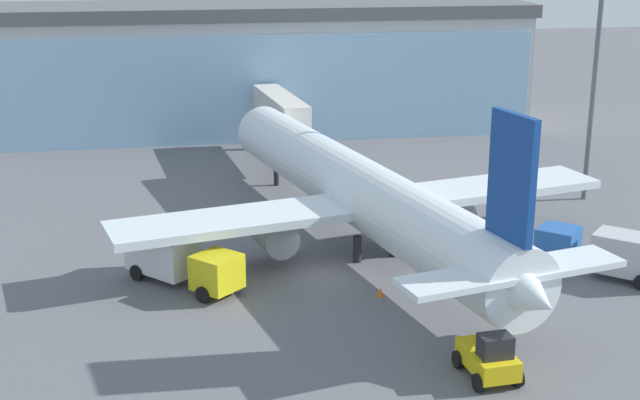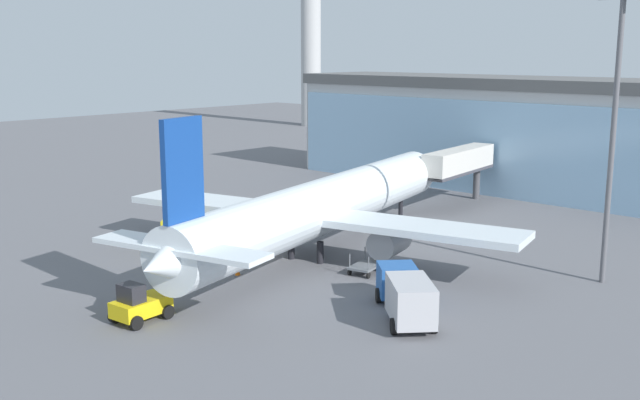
% 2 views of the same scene
% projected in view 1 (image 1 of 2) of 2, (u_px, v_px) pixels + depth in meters
% --- Properties ---
extents(ground, '(240.00, 240.00, 0.00)m').
position_uv_depth(ground, '(324.00, 273.00, 51.44)').
color(ground, slate).
extents(terminal_building, '(53.36, 13.12, 12.19)m').
position_uv_depth(terminal_building, '(254.00, 67.00, 86.47)').
color(terminal_building, '#AFAFAF').
rests_on(terminal_building, ground).
extents(jet_bridge, '(3.56, 11.73, 5.63)m').
position_uv_depth(jet_bridge, '(280.00, 111.00, 75.26)').
color(jet_bridge, beige).
rests_on(jet_bridge, ground).
extents(apron_light_mast, '(3.20, 0.40, 18.64)m').
position_uv_depth(apron_light_mast, '(597.00, 48.00, 62.32)').
color(apron_light_mast, '#59595E').
rests_on(apron_light_mast, ground).
extents(airplane, '(31.43, 38.61, 11.44)m').
position_uv_depth(airplane, '(361.00, 193.00, 54.58)').
color(airplane, white).
rests_on(airplane, ground).
extents(catering_truck, '(6.60, 6.83, 2.65)m').
position_uv_depth(catering_truck, '(180.00, 259.00, 49.54)').
color(catering_truck, yellow).
rests_on(catering_truck, ground).
extents(fuel_truck, '(6.83, 6.59, 2.65)m').
position_uv_depth(fuel_truck, '(607.00, 251.00, 50.77)').
color(fuel_truck, '#2659A5').
rests_on(fuel_truck, ground).
extents(baggage_cart, '(2.12, 3.06, 1.50)m').
position_uv_depth(baggage_cart, '(454.00, 242.00, 55.05)').
color(baggage_cart, slate).
rests_on(baggage_cart, ground).
extents(pushback_tug, '(2.39, 3.34, 2.30)m').
position_uv_depth(pushback_tug, '(489.00, 358.00, 39.29)').
color(pushback_tug, yellow).
rests_on(pushback_tug, ground).
extents(safety_cone_nose, '(0.36, 0.36, 0.55)m').
position_uv_depth(safety_cone_nose, '(380.00, 292.00, 48.14)').
color(safety_cone_nose, orange).
rests_on(safety_cone_nose, ground).
extents(safety_cone_wingtip, '(0.36, 0.36, 0.55)m').
position_uv_depth(safety_cone_wingtip, '(149.00, 247.00, 54.92)').
color(safety_cone_wingtip, orange).
rests_on(safety_cone_wingtip, ground).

